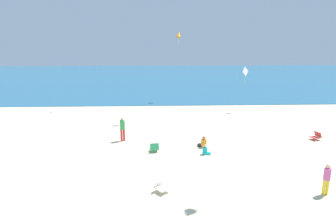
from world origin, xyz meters
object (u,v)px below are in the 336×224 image
Objects in this scene: beach_chair_far_left at (161,186)px; beach_chair_mid_beach at (154,148)px; kite_white at (245,72)px; person_4 at (205,151)px; person_5 at (122,127)px; person_3 at (203,143)px; person_2 at (327,177)px; kite_orange at (179,34)px; beach_chair_near_camera at (316,136)px.

beach_chair_mid_beach reaches higher than beach_chair_far_left.
beach_chair_far_left is 19.26m from kite_white.
person_4 reaches higher than beach_chair_mid_beach.
person_5 is at bearing 158.39° from person_4.
kite_white reaches higher than beach_chair_mid_beach.
person_5 is at bearing 158.28° from beach_chair_far_left.
kite_white is at bearing -76.40° from person_3.
person_2 is at bearing -132.64° from beach_chair_mid_beach.
person_2 is 0.86× the size of person_5.
beach_chair_far_left is at bearing -117.79° from kite_white.
person_4 is 19.85m from kite_orange.
person_3 is at bearing -135.33° from person_5.
beach_chair_near_camera is 8.58m from person_3.
kite_white is (11.45, 9.12, 3.07)m from person_5.
person_3 reaches higher than person_4.
beach_chair_near_camera is at bearing -121.22° from person_5.
beach_chair_mid_beach is 0.79× the size of beach_chair_near_camera.
beach_chair_far_left is 13.58m from beach_chair_near_camera.
beach_chair_far_left is 5.27m from beach_chair_mid_beach.
beach_chair_near_camera is (11.81, 2.05, -0.02)m from beach_chair_mid_beach.
person_5 reaches higher than person_2.
kite_orange reaches higher than beach_chair_mid_beach.
person_4 is at bearing -105.82° from beach_chair_mid_beach.
beach_chair_far_left is 1.30× the size of beach_chair_mid_beach.
beach_chair_mid_beach is at bearing 56.03° from person_3.
beach_chair_near_camera is 0.46× the size of person_5.
beach_chair_mid_beach is 15.14m from kite_white.
beach_chair_near_camera is 19.63m from kite_orange.
person_2 is at bearing -77.82° from kite_orange.
beach_chair_near_camera is (11.45, 7.30, -0.01)m from beach_chair_far_left.
person_3 is at bearing 31.17° from person_2.
person_3 is 1.34m from person_4.
beach_chair_far_left is at bearing -115.64° from person_4.
person_3 is 0.53× the size of kite_orange.
person_3 reaches higher than beach_chair_near_camera.
person_3 is (-4.66, 6.64, -0.59)m from person_2.
person_2 is at bearing -42.46° from person_4.
kite_white is 1.27× the size of kite_orange.
kite_orange reaches higher than person_4.
beach_chair_far_left is at bearing 13.62° from beach_chair_near_camera.
person_3 is 1.20× the size of person_4.
person_2 is 0.80× the size of kite_white.
beach_chair_mid_beach is 3.29m from person_4.
kite_orange is at bearing 134.79° from kite_white.
kite_white is (1.19, 17.28, 3.20)m from person_2.
person_5 is (-2.28, 2.33, 0.72)m from beach_chair_mid_beach.
beach_chair_mid_beach reaches higher than beach_chair_near_camera.
beach_chair_mid_beach is 11.98m from beach_chair_near_camera.
kite_orange is (-8.93, 15.73, 7.62)m from beach_chair_near_camera.
person_5 reaches higher than person_4.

